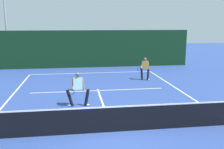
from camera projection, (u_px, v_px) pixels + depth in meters
name	position (u px, v px, depth m)	size (l,w,h in m)	color
ground_plane	(113.00, 132.00, 9.65)	(80.00, 80.00, 0.00)	#2F4992
court_line_baseline_far	(92.00, 73.00, 20.97)	(9.83, 0.10, 0.01)	white
court_line_service	(98.00, 91.00, 15.52)	(8.02, 0.10, 0.01)	white
court_line_centre	(103.00, 105.00, 12.75)	(0.10, 6.40, 0.01)	white
tennis_net	(113.00, 119.00, 9.54)	(10.78, 0.09, 1.08)	#1E4723
player_near	(78.00, 88.00, 12.47)	(1.17, 0.85, 1.68)	black
player_far	(145.00, 68.00, 18.26)	(1.00, 0.85, 1.61)	black
tennis_ball	(98.00, 96.00, 14.30)	(0.07, 0.07, 0.07)	#D1E033
back_fence_windscreen	(90.00, 49.00, 23.30)	(18.51, 0.12, 3.38)	black
light_pole	(5.00, 17.00, 22.76)	(0.55, 0.44, 7.38)	#9EA39E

